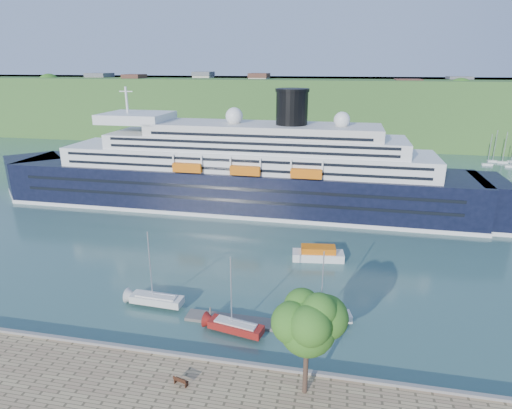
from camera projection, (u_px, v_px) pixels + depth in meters
name	position (u px, v px, depth m)	size (l,w,h in m)	color
ground	(196.00, 365.00, 44.26)	(400.00, 400.00, 0.00)	#325957
far_hillside	(312.00, 109.00, 175.35)	(400.00, 50.00, 24.00)	#396026
quay_coping	(195.00, 357.00, 43.71)	(220.00, 0.50, 0.30)	slate
cruise_ship	(235.00, 150.00, 89.20)	(111.87, 16.29, 25.12)	black
park_bench	(181.00, 380.00, 39.99)	(1.51, 0.62, 0.97)	#412212
promenade_tree	(307.00, 340.00, 37.53)	(6.72, 6.72, 11.13)	#2F691B
floating_pontoon	(258.00, 323.00, 50.95)	(17.81, 2.18, 0.40)	slate
sailboat_white_near	(155.00, 272.00, 53.35)	(7.57, 2.10, 9.78)	silver
sailboat_red	(235.00, 299.00, 47.86)	(7.13, 1.98, 9.20)	maroon
sailboat_white_far	(326.00, 290.00, 49.79)	(7.00, 1.94, 9.04)	silver
tender_launch	(318.00, 253.00, 67.64)	(8.14, 2.78, 2.25)	orange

